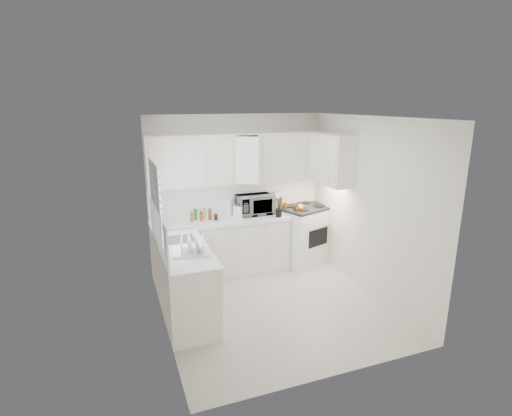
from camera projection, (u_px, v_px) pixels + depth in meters
name	position (u px, v px, depth m)	size (l,w,h in m)	color
floor	(273.00, 305.00, 5.58)	(3.20, 3.20, 0.00)	beige
ceiling	(276.00, 117.00, 4.90)	(3.20, 3.20, 0.00)	white
wall_back	(238.00, 192.00, 6.69)	(3.00, 3.00, 0.00)	silver
wall_front	(339.00, 261.00, 3.79)	(3.00, 3.00, 0.00)	silver
wall_left	(160.00, 229.00, 4.74)	(3.20, 3.20, 0.00)	silver
wall_right	(369.00, 207.00, 5.75)	(3.20, 3.20, 0.00)	silver
window_blinds	(156.00, 202.00, 5.00)	(0.06, 0.96, 1.06)	white
lower_cabinets_back	(221.00, 248.00, 6.51)	(2.22, 0.60, 0.90)	silver
lower_cabinets_left	(185.00, 283.00, 5.24)	(0.60, 1.60, 0.90)	silver
countertop_back	(221.00, 221.00, 6.38)	(2.24, 0.64, 0.05)	white
countertop_left	(184.00, 250.00, 5.12)	(0.64, 1.62, 0.05)	white
backsplash_back	(238.00, 197.00, 6.70)	(2.98, 0.02, 0.55)	white
backsplash_left	(159.00, 230.00, 4.94)	(0.02, 1.60, 0.55)	white
upper_cabinets_back	(240.00, 183.00, 6.49)	(3.00, 0.33, 0.80)	silver
upper_cabinets_right	(331.00, 184.00, 6.38)	(0.33, 0.90, 0.80)	silver
sink	(179.00, 231.00, 5.40)	(0.42, 0.38, 0.30)	gray
stove	(303.00, 226.00, 6.97)	(0.85, 0.70, 1.31)	white
tea_kettle	(299.00, 208.00, 6.66)	(0.25, 0.21, 0.23)	brown
frying_pan	(309.00, 206.00, 7.09)	(0.25, 0.42, 0.04)	black
microwave	(255.00, 202.00, 6.62)	(0.59, 0.33, 0.40)	gray
rice_cooker	(240.00, 210.00, 6.49)	(0.23, 0.23, 0.23)	white
paper_towel	(229.00, 207.00, 6.61)	(0.12, 0.12, 0.27)	white
utensil_crock	(279.00, 207.00, 6.45)	(0.11, 0.11, 0.33)	black
dish_rack	(191.00, 245.00, 4.89)	(0.44, 0.33, 0.24)	white
spice_left_0	(191.00, 216.00, 6.32)	(0.06, 0.06, 0.13)	brown
spice_left_1	(197.00, 217.00, 6.26)	(0.06, 0.06, 0.13)	#2B824A
spice_left_2	(200.00, 215.00, 6.37)	(0.06, 0.06, 0.13)	red
spice_left_3	(206.00, 216.00, 6.31)	(0.06, 0.06, 0.13)	#D8EB37
spice_left_4	(209.00, 214.00, 6.42)	(0.06, 0.06, 0.13)	#503E16
spice_left_5	(215.00, 215.00, 6.36)	(0.06, 0.06, 0.13)	black
sauce_right_0	(272.00, 206.00, 6.83)	(0.06, 0.06, 0.19)	red
sauce_right_1	(276.00, 206.00, 6.79)	(0.06, 0.06, 0.19)	#D8EB37
sauce_right_2	(278.00, 205.00, 6.86)	(0.06, 0.06, 0.19)	#503E16
sauce_right_3	(282.00, 206.00, 6.83)	(0.06, 0.06, 0.19)	black
sauce_right_4	(284.00, 205.00, 6.90)	(0.06, 0.06, 0.19)	brown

